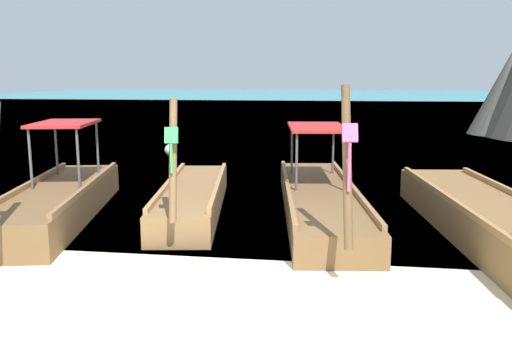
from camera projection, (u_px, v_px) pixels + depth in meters
ground at (222, 290)px, 6.80m from camera, size 120.00×120.00×0.00m
sea_water at (319, 100)px, 66.49m from camera, size 120.00×120.00×0.00m
longtail_boat_blue_ribbon at (59, 200)px, 10.21m from camera, size 2.36×5.84×2.41m
longtail_boat_green_ribbon at (193, 198)px, 10.81m from camera, size 1.84×5.46×2.41m
longtail_boat_pink_ribbon at (319, 198)px, 10.63m from camera, size 2.15×7.20×2.64m
longtail_boat_orange_ribbon at (488, 220)px, 8.93m from camera, size 2.09×7.26×2.48m
mooring_buoy_near at (171, 150)px, 18.51m from camera, size 0.43×0.43×0.43m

